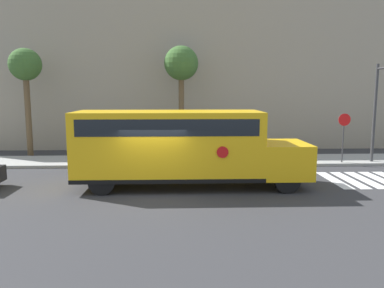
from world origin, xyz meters
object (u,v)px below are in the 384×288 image
Objects in this scene: stop_sign at (344,132)px; tree_near_sidewalk at (25,69)px; tree_far_sidewalk at (181,66)px; school_bus at (180,144)px.

stop_sign is 0.43× the size of tree_near_sidewalk.
tree_near_sidewalk is at bearing -178.41° from tree_far_sidewalk.
stop_sign is at bearing 26.46° from school_bus.
tree_near_sidewalk is at bearing 169.00° from stop_sign.
tree_far_sidewalk reaches higher than stop_sign.
stop_sign is 10.00m from tree_far_sidewalk.
stop_sign is 18.43m from tree_near_sidewalk.
tree_near_sidewalk is at bearing 139.44° from school_bus.
tree_near_sidewalk is 0.97× the size of tree_far_sidewalk.
stop_sign is 0.41× the size of tree_far_sidewalk.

